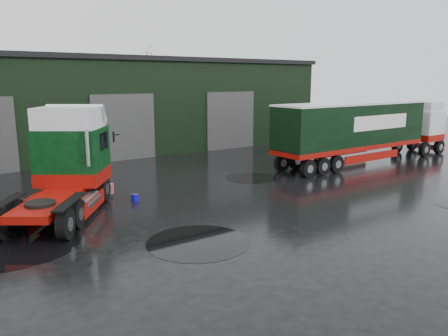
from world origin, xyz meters
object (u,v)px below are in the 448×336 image
Objects in this scene: hero_tractor at (56,164)px; tree_back_b at (136,91)px; wash_bucket at (135,198)px; lorry_right at (352,134)px; warehouse at (90,104)px.

hero_tractor is 29.35m from tree_back_b.
wash_bucket is at bearing 43.61° from hero_tractor.
hero_tractor is at bearing -88.77° from lorry_right.
warehouse is at bearing -128.66° from tree_back_b.
warehouse is 12.82m from tree_back_b.
tree_back_b is (-2.10, 25.00, 1.94)m from lorry_right.
lorry_right is (10.10, -15.00, -1.35)m from warehouse.
wash_bucket is at bearing -114.30° from tree_back_b.
hero_tractor is at bearing -112.47° from warehouse.
wash_bucket is at bearing -102.38° from warehouse.
warehouse is 18.13m from lorry_right.
lorry_right is at bearing -85.20° from tree_back_b.
tree_back_b is (14.41, 25.50, 1.81)m from hero_tractor.
lorry_right is 45.84× the size of wash_bucket.
tree_back_b reaches higher than hero_tractor.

